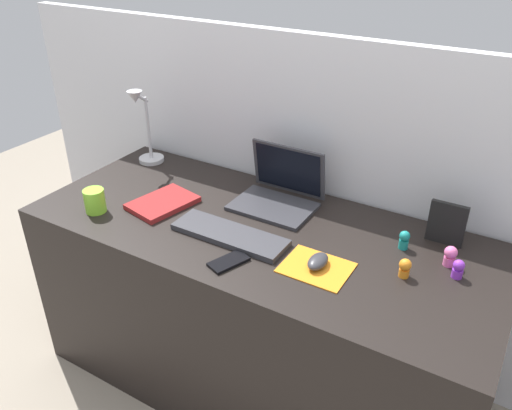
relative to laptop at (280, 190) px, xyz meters
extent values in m
plane|color=gray|center=(0.02, -0.20, -0.79)|extent=(6.00, 6.00, 0.00)
cube|color=silver|center=(0.02, 0.19, -0.13)|extent=(2.87, 0.05, 1.34)
cube|color=black|center=(0.02, -0.20, -0.42)|extent=(1.67, 0.71, 0.74)
cube|color=#333338|center=(0.00, -0.05, -0.05)|extent=(0.30, 0.21, 0.01)
cube|color=#333338|center=(0.00, 0.07, 0.06)|extent=(0.30, 0.04, 0.20)
cube|color=black|center=(0.00, 0.06, 0.06)|extent=(0.27, 0.03, 0.17)
cube|color=#333338|center=(-0.03, -0.30, -0.04)|extent=(0.41, 0.13, 0.02)
cube|color=orange|center=(0.30, -0.31, -0.05)|extent=(0.21, 0.17, 0.00)
ellipsoid|color=#333338|center=(0.30, -0.30, -0.03)|extent=(0.06, 0.10, 0.03)
cube|color=black|center=(0.05, -0.43, -0.05)|extent=(0.10, 0.14, 0.01)
cylinder|color=#B7B7BC|center=(-0.67, 0.04, -0.05)|extent=(0.11, 0.11, 0.02)
cylinder|color=#B7B7BC|center=(-0.67, 0.04, 0.10)|extent=(0.01, 0.01, 0.28)
cylinder|color=#B7B7BC|center=(-0.67, 0.01, 0.25)|extent=(0.01, 0.09, 0.07)
cone|color=#B7B7BC|center=(-0.67, -0.02, 0.26)|extent=(0.06, 0.06, 0.05)
cube|color=maroon|center=(-0.37, -0.25, -0.04)|extent=(0.22, 0.27, 0.02)
cube|color=black|center=(0.60, 0.04, 0.02)|extent=(0.12, 0.02, 0.15)
cylinder|color=#8CDB33|center=(-0.55, -0.41, -0.01)|extent=(0.08, 0.08, 0.09)
cylinder|color=orange|center=(0.55, -0.21, -0.04)|extent=(0.03, 0.03, 0.03)
sphere|color=orange|center=(0.55, -0.21, -0.01)|extent=(0.04, 0.04, 0.04)
cylinder|color=pink|center=(0.65, -0.08, -0.04)|extent=(0.04, 0.04, 0.03)
sphere|color=pink|center=(0.65, -0.08, -0.01)|extent=(0.04, 0.04, 0.04)
cylinder|color=teal|center=(0.50, -0.06, -0.04)|extent=(0.03, 0.03, 0.03)
sphere|color=teal|center=(0.50, -0.06, -0.01)|extent=(0.03, 0.03, 0.03)
cylinder|color=purple|center=(0.69, -0.13, -0.04)|extent=(0.03, 0.03, 0.03)
sphere|color=purple|center=(0.69, -0.13, -0.01)|extent=(0.04, 0.04, 0.04)
camera|label=1|loc=(0.81, -1.53, 0.91)|focal=36.26mm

